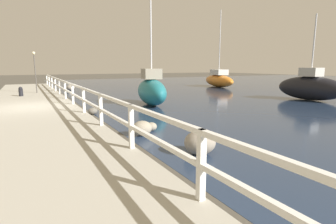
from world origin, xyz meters
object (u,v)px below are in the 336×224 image
mooring_bollard (21,91)px  sailboat_orange (219,80)px  sailboat_teal (151,90)px  dock_lamp (35,65)px  sailboat_black (310,87)px

mooring_bollard → sailboat_orange: 18.01m
sailboat_orange → sailboat_teal: size_ratio=1.40×
dock_lamp → sailboat_black: bearing=-35.4°
sailboat_teal → mooring_bollard: bearing=146.9°
sailboat_orange → sailboat_teal: (-11.56, -8.40, 0.08)m
dock_lamp → sailboat_orange: bearing=2.1°
mooring_bollard → sailboat_black: (15.87, -8.79, 0.28)m
sailboat_black → sailboat_teal: size_ratio=0.95×
mooring_bollard → dock_lamp: 2.60m
dock_lamp → sailboat_black: 18.32m
dock_lamp → sailboat_orange: (16.87, 0.63, -1.43)m
sailboat_orange → sailboat_black: sailboat_orange is taller
sailboat_orange → sailboat_teal: bearing=-129.4°
mooring_bollard → dock_lamp: dock_lamp is taller
mooring_bollard → sailboat_teal: 8.68m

